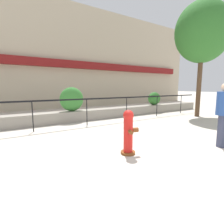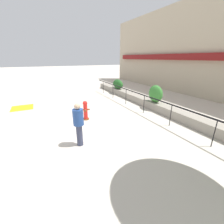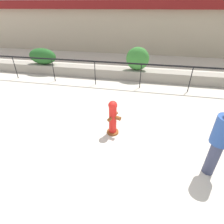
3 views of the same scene
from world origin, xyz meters
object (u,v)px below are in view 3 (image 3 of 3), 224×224
(hedge_bush_1, at_px, (138,59))
(fire_hydrant, at_px, (113,117))
(pedestrian, at_px, (221,139))
(hedge_bush_0, at_px, (43,56))

(hedge_bush_1, distance_m, fire_hydrant, 4.72)
(hedge_bush_1, relative_size, pedestrian, 0.66)
(hedge_bush_0, bearing_deg, fire_hydrant, -43.80)
(pedestrian, bearing_deg, hedge_bush_0, 142.28)
(hedge_bush_0, xyz_separation_m, pedestrian, (7.32, -5.66, 0.06))
(hedge_bush_0, distance_m, fire_hydrant, 6.77)
(hedge_bush_0, xyz_separation_m, fire_hydrant, (4.88, -4.68, -0.38))
(hedge_bush_1, distance_m, pedestrian, 6.05)
(hedge_bush_1, xyz_separation_m, fire_hydrant, (-0.31, -4.68, -0.51))
(hedge_bush_0, height_order, fire_hydrant, hedge_bush_0)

